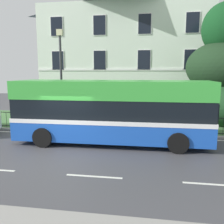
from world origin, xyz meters
TOP-DOWN VIEW (x-y plane):
  - ground_plane at (0.00, 1.28)m, footprint 60.00×56.00m
  - georgian_townhouse at (1.39, 16.46)m, footprint 15.45×10.24m
  - iron_verge_railing at (1.39, 4.40)m, footprint 19.44×0.04m
  - evergreen_tree at (8.83, 8.25)m, footprint 5.48×5.48m
  - single_decker_bus at (1.97, 2.28)m, footprint 9.72×2.62m
  - street_lamp_post at (-1.61, 4.94)m, footprint 0.36×0.24m
  - litter_bin at (6.18, 4.93)m, footprint 0.46×0.46m

SIDE VIEW (x-z plane):
  - ground_plane at x=0.00m, z-range -0.10..0.08m
  - iron_verge_railing at x=1.39m, z-range 0.14..1.11m
  - litter_bin at x=6.18m, z-range 0.12..1.32m
  - single_decker_bus at x=1.97m, z-range 0.08..3.26m
  - evergreen_tree at x=8.83m, z-range -1.11..7.33m
  - street_lamp_post at x=-1.61m, z-range 0.60..6.60m
  - georgian_townhouse at x=1.39m, z-range 0.15..11.58m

